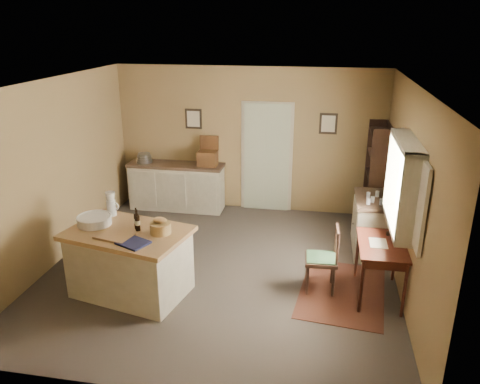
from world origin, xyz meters
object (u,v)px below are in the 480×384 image
object	(u,v)px
sideboard	(177,185)
shelving_unit	(378,177)
writing_desk	(382,250)
right_cabinet	(371,225)
desk_chair	(321,259)
work_island	(130,260)

from	to	relation	value
sideboard	shelving_unit	bearing A→B (deg)	-3.10
writing_desk	shelving_unit	world-z (taller)	shelving_unit
writing_desk	right_cabinet	size ratio (longest dim) A/B	0.98
right_cabinet	desk_chair	bearing A→B (deg)	-120.67
writing_desk	desk_chair	bearing A→B (deg)	178.47
writing_desk	work_island	bearing A→B (deg)	-171.22
work_island	desk_chair	xyz separation A→B (m)	(2.49, 0.52, -0.03)
desk_chair	shelving_unit	bearing A→B (deg)	65.39
sideboard	right_cabinet	size ratio (longest dim) A/B	1.84
sideboard	desk_chair	bearing A→B (deg)	-41.84
work_island	right_cabinet	distance (m)	3.72
work_island	writing_desk	distance (m)	3.30
sideboard	desk_chair	xyz separation A→B (m)	(2.78, -2.49, -0.03)
work_island	sideboard	world-z (taller)	work_island
sideboard	work_island	bearing A→B (deg)	-84.53
writing_desk	desk_chair	world-z (taller)	desk_chair
sideboard	shelving_unit	size ratio (longest dim) A/B	0.99
sideboard	right_cabinet	world-z (taller)	sideboard
work_island	right_cabinet	size ratio (longest dim) A/B	1.73
desk_chair	right_cabinet	bearing A→B (deg)	56.36
shelving_unit	work_island	bearing A→B (deg)	-140.41
writing_desk	shelving_unit	size ratio (longest dim) A/B	0.53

